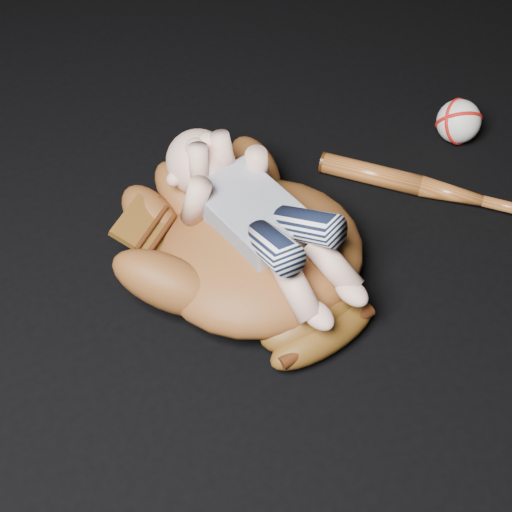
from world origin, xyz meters
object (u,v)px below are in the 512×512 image
Objects in this scene: baseball_glove at (260,247)px; newborn_baby at (265,218)px; baseball_bat at (434,189)px; baseball at (459,121)px.

newborn_baby is at bearing -16.12° from baseball_glove.
baseball_glove is at bearing -176.60° from baseball_bat.
newborn_baby is 0.37m from baseball_bat.
baseball is at bearing 3.99° from newborn_baby.
baseball_bat is 0.17m from baseball.
baseball_glove reaches higher than baseball_bat.
baseball_bat is at bearing -7.61° from newborn_baby.
newborn_baby reaches higher than baseball.
baseball_bat is (0.35, 0.02, -0.12)m from newborn_baby.
baseball is (0.48, 0.13, -0.09)m from newborn_baby.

